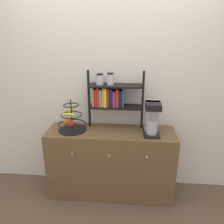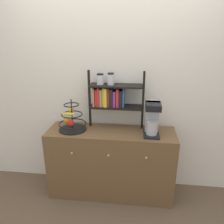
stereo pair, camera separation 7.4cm
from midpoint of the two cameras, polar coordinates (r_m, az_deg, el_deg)
name	(u,v)px [view 1 (the left image)]	position (r m, az deg, el deg)	size (l,w,h in m)	color
ground_plane	(109,203)	(2.77, -1.54, -22.78)	(12.00, 12.00, 0.00)	brown
wall_back	(113,85)	(2.58, -0.61, 7.00)	(7.00, 0.05, 2.60)	silver
sideboard	(111,163)	(2.68, -1.09, -13.11)	(1.46, 0.45, 0.83)	brown
coffee_maker	(152,117)	(2.40, 9.54, -1.42)	(0.17, 0.25, 0.36)	black
fruit_stand	(71,121)	(2.52, -11.50, -2.24)	(0.32, 0.32, 0.36)	black
shelf_hutch	(110,95)	(2.47, -1.35, 4.40)	(0.63, 0.20, 0.67)	black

